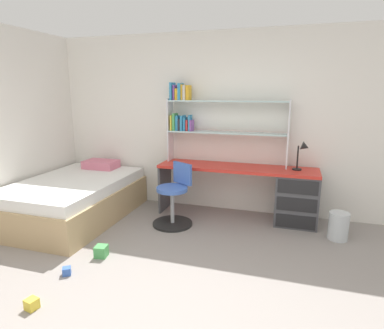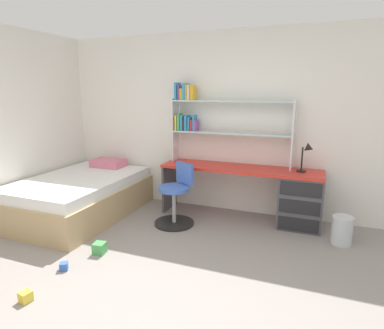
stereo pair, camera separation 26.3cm
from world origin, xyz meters
TOP-DOWN VIEW (x-y plane):
  - ground_plane at (0.00, 0.00)m, footprint 6.10×6.09m
  - room_shell at (-1.29, 1.29)m, footprint 6.10×6.09m
  - desk at (0.80, 2.27)m, footprint 2.13×0.50m
  - bookshelf_hutch at (-0.22, 2.40)m, footprint 1.67×0.22m
  - desk_lamp at (1.07, 2.28)m, footprint 0.20×0.17m
  - swivel_chair at (-0.49, 1.77)m, footprint 0.52×0.52m
  - bed_platform at (-1.89, 1.58)m, footprint 1.29×1.92m
  - waste_bin at (1.51, 1.92)m, footprint 0.23×0.23m
  - toy_block_yellow_0 at (-0.99, -0.18)m, footprint 0.11×0.11m
  - toy_block_green_1 at (-0.93, 0.72)m, footprint 0.14×0.14m
  - toy_block_blue_2 at (-1.05, 0.32)m, footprint 0.10×0.10m

SIDE VIEW (x-z plane):
  - ground_plane at x=0.00m, z-range -0.02..0.00m
  - toy_block_blue_2 at x=-1.05m, z-range 0.00..0.07m
  - toy_block_yellow_0 at x=-0.99m, z-range 0.00..0.09m
  - toy_block_green_1 at x=-0.93m, z-range 0.00..0.12m
  - waste_bin at x=1.51m, z-range 0.00..0.33m
  - bed_platform at x=-1.89m, z-range -0.06..0.61m
  - swivel_chair at x=-0.49m, z-range -0.08..0.72m
  - desk at x=0.80m, z-range 0.05..0.76m
  - desk_lamp at x=1.07m, z-range 0.78..1.16m
  - room_shell at x=-1.29m, z-range 0.00..2.52m
  - bookshelf_hutch at x=-0.22m, z-range 0.82..1.93m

